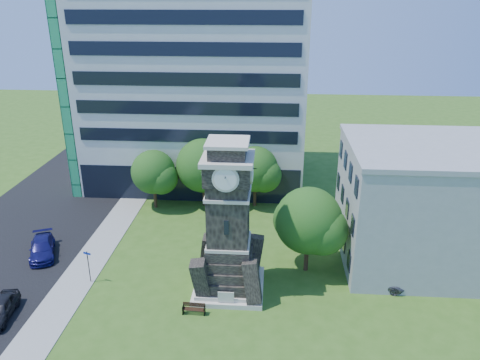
# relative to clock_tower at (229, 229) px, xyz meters

# --- Properties ---
(ground) EXTENTS (160.00, 160.00, 0.00)m
(ground) POSITION_rel_clock_tower_xyz_m (-3.00, -2.00, -5.28)
(ground) COLOR #345A19
(ground) RESTS_ON ground
(sidewalk) EXTENTS (3.00, 70.00, 0.06)m
(sidewalk) POSITION_rel_clock_tower_xyz_m (-12.50, 3.00, -5.25)
(sidewalk) COLOR gray
(sidewalk) RESTS_ON ground
(clock_tower) EXTENTS (5.40, 5.40, 12.22)m
(clock_tower) POSITION_rel_clock_tower_xyz_m (0.00, 0.00, 0.00)
(clock_tower) COLOR beige
(clock_tower) RESTS_ON ground
(office_tall) EXTENTS (26.20, 15.11, 28.60)m
(office_tall) POSITION_rel_clock_tower_xyz_m (-6.20, 23.84, 8.94)
(office_tall) COLOR beige
(office_tall) RESTS_ON ground
(office_low) EXTENTS (15.20, 12.20, 10.40)m
(office_low) POSITION_rel_clock_tower_xyz_m (16.97, 6.00, -0.07)
(office_low) COLOR #9C9FA2
(office_low) RESTS_ON ground
(car_street_south) EXTENTS (2.25, 4.38, 1.43)m
(car_street_south) POSITION_rel_clock_tower_xyz_m (-16.08, -4.77, -4.57)
(car_street_south) COLOR black
(car_street_south) RESTS_ON ground
(car_street_north) EXTENTS (3.79, 5.35, 1.44)m
(car_street_north) POSITION_rel_clock_tower_xyz_m (-17.07, 3.80, -4.56)
(car_street_north) COLOR #141251
(car_street_north) RESTS_ON ground
(car_east_lot) EXTENTS (4.68, 2.86, 1.21)m
(car_east_lot) POSITION_rel_clock_tower_xyz_m (11.77, 1.11, -4.67)
(car_east_lot) COLOR #505155
(car_east_lot) RESTS_ON ground
(park_bench) EXTENTS (1.68, 0.45, 0.87)m
(park_bench) POSITION_rel_clock_tower_xyz_m (-2.26, -3.33, -4.82)
(park_bench) COLOR black
(park_bench) RESTS_ON ground
(street_sign) EXTENTS (0.68, 0.07, 2.82)m
(street_sign) POSITION_rel_clock_tower_xyz_m (-11.28, 0.04, -3.52)
(street_sign) COLOR black
(street_sign) RESTS_ON ground
(tree_nw) EXTENTS (5.19, 4.71, 6.48)m
(tree_nw) POSITION_rel_clock_tower_xyz_m (-9.38, 14.51, -1.32)
(tree_nw) COLOR #332114
(tree_nw) RESTS_ON ground
(tree_nc) EXTENTS (6.39, 5.81, 7.54)m
(tree_nc) POSITION_rel_clock_tower_xyz_m (-4.15, 15.47, -0.83)
(tree_nc) COLOR #332114
(tree_nc) RESTS_ON ground
(tree_ne) EXTENTS (5.45, 4.95, 6.74)m
(tree_ne) POSITION_rel_clock_tower_xyz_m (1.40, 15.78, -1.18)
(tree_ne) COLOR #332114
(tree_ne) RESTS_ON ground
(tree_east) EXTENTS (6.05, 5.50, 7.40)m
(tree_east) POSITION_rel_clock_tower_xyz_m (6.29, 3.15, -0.82)
(tree_east) COLOR #332114
(tree_east) RESTS_ON ground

